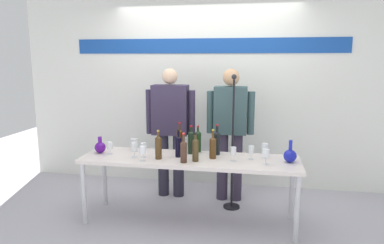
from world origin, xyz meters
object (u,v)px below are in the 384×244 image
wine_bottle_4 (195,149)px  wine_glass_right_2 (233,151)px  presenter_left (170,124)px  wine_bottle_1 (184,151)px  wine_bottle_2 (158,147)px  microphone_stand (232,164)px  wine_glass_left_0 (110,146)px  wine_bottle_5 (198,141)px  wine_glass_right_3 (251,150)px  wine_glass_right_1 (266,153)px  wine_glass_left_2 (134,147)px  wine_glass_left_4 (133,142)px  display_table (190,163)px  wine_bottle_8 (191,141)px  presenter_right (230,127)px  wine_glass_left_3 (135,143)px  wine_bottle_3 (178,145)px  wine_glass_left_5 (144,147)px  decanter_blue_left (100,147)px  decanter_blue_right (290,155)px  wine_glass_right_0 (265,148)px  wine_bottle_0 (213,147)px  wine_bottle_6 (180,140)px  wine_bottle_7 (217,142)px  wine_glass_left_1 (143,150)px

wine_bottle_4 → wine_glass_right_2: wine_bottle_4 is taller
presenter_left → wine_bottle_1: presenter_left is taller
wine_bottle_2 → microphone_stand: bearing=36.2°
wine_bottle_4 → wine_glass_left_0: 0.99m
wine_bottle_5 → wine_glass_right_3: size_ratio=2.09×
wine_glass_right_1 → microphone_stand: 0.73m
wine_glass_right_2 → wine_glass_left_2: bearing=-178.6°
wine_glass_left_4 → wine_glass_right_1: size_ratio=0.81×
wine_glass_right_1 → wine_glass_right_3: 0.22m
wine_glass_right_3 → wine_glass_left_0: bearing=-177.2°
wine_glass_right_2 → display_table: bearing=173.7°
wine_bottle_8 → presenter_right: bearing=53.4°
wine_glass_left_3 → wine_glass_right_3: size_ratio=1.02×
wine_bottle_3 → wine_glass_left_5: bearing=-166.9°
wine_glass_left_0 → decanter_blue_left: bearing=164.5°
presenter_right → wine_bottle_1: size_ratio=5.37×
presenter_left → wine_glass_left_3: presenter_left is taller
wine_bottle_1 → wine_glass_right_3: size_ratio=2.11×
wine_bottle_3 → wine_glass_right_3: (0.78, 0.04, -0.03)m
wine_glass_left_5 → decanter_blue_right: bearing=3.4°
display_table → wine_glass_right_0: size_ratio=14.49×
wine_bottle_0 → wine_bottle_5: (-0.20, 0.24, 0.00)m
decanter_blue_left → wine_glass_left_5: (0.54, -0.09, 0.04)m
wine_bottle_5 → wine_glass_right_2: wine_bottle_5 is taller
wine_bottle_6 → wine_bottle_7: size_ratio=1.01×
wine_bottle_1 → wine_bottle_2: 0.30m
wine_bottle_4 → wine_bottle_7: bearing=57.0°
wine_bottle_5 → wine_bottle_8: 0.11m
wine_glass_left_0 → wine_glass_right_3: (1.55, 0.08, 0.00)m
wine_bottle_0 → wine_glass_right_0: (0.55, 0.11, -0.01)m
wine_glass_left_0 → wine_glass_left_4: 0.30m
presenter_left → wine_bottle_8: bearing=-55.4°
wine_bottle_7 → wine_bottle_8: 0.29m
presenter_right → wine_glass_left_1: (-0.84, -0.91, -0.10)m
presenter_left → wine_glass_right_2: size_ratio=10.80×
decanter_blue_right → presenter_left: bearing=154.5°
presenter_left → wine_bottle_2: 0.81m
display_table → presenter_left: presenter_left is taller
wine_bottle_7 → wine_glass_left_5: wine_bottle_7 is taller
wine_bottle_4 → wine_glass_right_1: (0.72, 0.01, -0.02)m
display_table → decanter_blue_right: (1.05, 0.02, 0.13)m
presenter_left → wine_glass_left_2: size_ratio=10.43×
wine_bottle_3 → microphone_stand: microphone_stand is taller
wine_bottle_2 → wine_glass_left_4: bearing=141.2°
wine_bottle_5 → wine_bottle_7: size_ratio=0.90×
presenter_left → wine_bottle_4: size_ratio=5.52×
wine_glass_left_3 → wine_bottle_5: bearing=9.8°
wine_glass_left_4 → wine_glass_left_5: size_ratio=0.81×
wine_glass_left_4 → microphone_stand: (1.14, 0.23, -0.28)m
wine_glass_left_5 → display_table: bearing=7.9°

